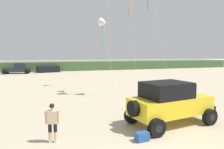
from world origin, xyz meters
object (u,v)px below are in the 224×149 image
object	(u,v)px
distant_pickup	(18,69)
distant_sedan	(48,69)
jeep	(170,102)
kite_blue_swept	(104,23)
person_watching	(52,121)
cooler_box	(142,137)

from	to	relation	value
distant_pickup	distant_sedan	xyz separation A→B (m)	(5.43, 1.04, -0.34)
jeep	kite_blue_swept	xyz separation A→B (m)	(-0.99, 9.39, 5.31)
person_watching	distant_sedan	size ratio (longest dim) A/B	0.40
distant_pickup	distant_sedan	size ratio (longest dim) A/B	1.13
jeep	distant_pickup	size ratio (longest dim) A/B	1.05
distant_sedan	kite_blue_swept	bearing A→B (deg)	-91.86
person_watching	kite_blue_swept	bearing A→B (deg)	63.33
jeep	person_watching	xyz separation A→B (m)	(-5.93, -0.45, -0.26)
jeep	kite_blue_swept	world-z (taller)	kite_blue_swept
jeep	distant_pickup	world-z (taller)	jeep
cooler_box	distant_pickup	world-z (taller)	distant_pickup
cooler_box	distant_pickup	distance (m)	34.92
cooler_box	jeep	bearing A→B (deg)	25.83
cooler_box	distant_pickup	size ratio (longest dim) A/B	0.12
person_watching	cooler_box	xyz separation A→B (m)	(3.63, -1.01, -0.75)
distant_sedan	kite_blue_swept	world-z (taller)	kite_blue_swept
distant_sedan	person_watching	bearing A→B (deg)	-103.46
cooler_box	distant_sedan	xyz separation A→B (m)	(-3.49, 34.79, 0.41)
person_watching	distant_pickup	size ratio (longest dim) A/B	0.35
distant_pickup	person_watching	bearing A→B (deg)	-80.82
jeep	kite_blue_swept	size ratio (longest dim) A/B	0.71
kite_blue_swept	distant_sedan	bearing A→B (deg)	101.36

